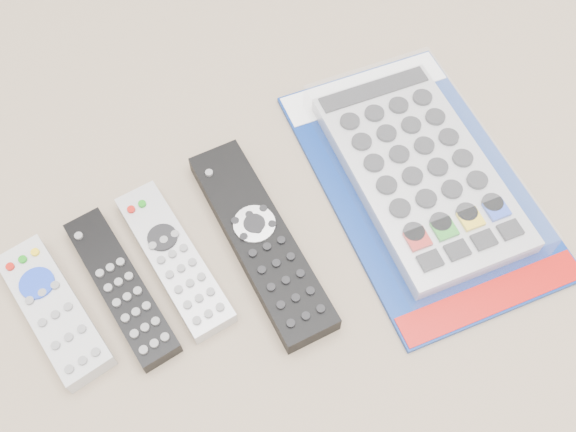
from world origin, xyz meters
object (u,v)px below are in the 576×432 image
remote_silver_dvd (174,259)px  jumbo_remote_packaged (420,170)px  remote_large_black (261,240)px  remote_small_grey (54,310)px  remote_slim_black (121,287)px

remote_silver_dvd → jumbo_remote_packaged: 0.30m
remote_large_black → jumbo_remote_packaged: size_ratio=0.66×
jumbo_remote_packaged → remote_small_grey: bearing=-179.1°
remote_silver_dvd → jumbo_remote_packaged: jumbo_remote_packaged is taller
remote_slim_black → remote_silver_dvd: 0.06m
jumbo_remote_packaged → remote_slim_black: bearing=-178.9°
remote_large_black → remote_silver_dvd: bearing=165.9°
remote_slim_black → jumbo_remote_packaged: (0.35, -0.05, 0.01)m
remote_small_grey → remote_slim_black: remote_small_grey is taller
remote_small_grey → remote_silver_dvd: remote_small_grey is taller
remote_slim_black → remote_silver_dvd: (0.06, -0.00, 0.00)m
jumbo_remote_packaged → remote_silver_dvd: bearing=179.3°
remote_small_grey → remote_slim_black: (0.07, -0.01, -0.00)m
remote_slim_black → jumbo_remote_packaged: 0.36m
remote_small_grey → remote_large_black: remote_large_black is taller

